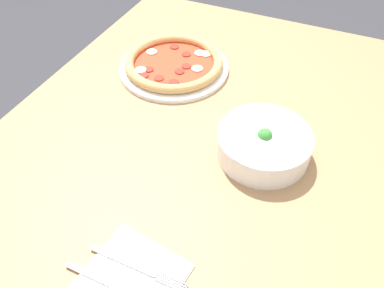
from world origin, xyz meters
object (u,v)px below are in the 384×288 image
object	(u,v)px
pizza	(174,64)
knife	(118,288)
fork	(136,267)
bowl	(264,143)

from	to	relation	value
pizza	knife	world-z (taller)	pizza
pizza	fork	xyz separation A→B (m)	(0.56, 0.20, -0.01)
pizza	bowl	world-z (taller)	bowl
knife	bowl	bearing A→B (deg)	71.49
pizza	bowl	distance (m)	0.39
fork	knife	size ratio (longest dim) A/B	0.82
bowl	fork	world-z (taller)	bowl
bowl	pizza	bearing A→B (deg)	-123.63
pizza	fork	world-z (taller)	pizza
pizza	fork	distance (m)	0.60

